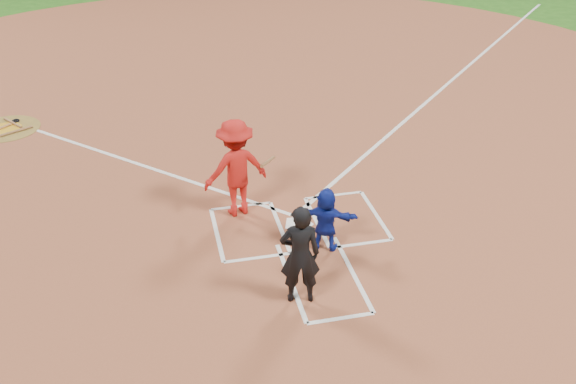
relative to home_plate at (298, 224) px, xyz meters
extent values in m
plane|color=#245B16|center=(0.00, 0.00, -0.02)|extent=(120.00, 120.00, 0.00)
cylinder|color=brown|center=(0.00, 6.00, -0.01)|extent=(28.00, 28.00, 0.01)
cylinder|color=white|center=(0.00, 0.00, 0.00)|extent=(0.60, 0.60, 0.02)
cylinder|color=brown|center=(-6.21, 6.00, 0.00)|extent=(1.70, 1.70, 0.01)
cylinder|color=gold|center=(-6.21, 6.00, 0.00)|extent=(0.80, 0.80, 0.00)
cylinder|color=#915C35|center=(-6.06, 6.25, 0.03)|extent=(0.55, 0.72, 0.06)
cylinder|color=brown|center=(-5.91, 5.70, 0.03)|extent=(0.76, 0.48, 0.06)
torus|color=black|center=(-6.01, 6.40, 0.03)|extent=(0.19, 0.19, 0.05)
imported|color=#122499|center=(0.29, -0.87, 0.60)|extent=(1.18, 0.79, 1.22)
imported|color=black|center=(-0.52, -2.18, 0.87)|extent=(0.70, 0.52, 1.76)
cube|color=white|center=(-0.98, 0.92, -0.01)|extent=(1.22, 0.08, 0.01)
cube|color=white|center=(-0.98, -0.92, -0.01)|extent=(1.22, 0.08, 0.01)
cube|color=white|center=(-0.37, 0.00, -0.01)|extent=(0.08, 1.83, 0.01)
cube|color=white|center=(-1.59, 0.00, -0.01)|extent=(0.08, 1.83, 0.01)
cube|color=white|center=(0.98, 0.92, -0.01)|extent=(1.22, 0.08, 0.01)
cube|color=white|center=(0.98, -0.92, -0.01)|extent=(1.22, 0.08, 0.01)
cube|color=white|center=(0.37, 0.00, -0.01)|extent=(0.08, 1.83, 0.01)
cube|color=white|center=(1.59, 0.00, -0.01)|extent=(0.08, 1.83, 0.01)
cube|color=white|center=(-0.55, -1.70, -0.01)|extent=(0.08, 2.20, 0.01)
cube|color=white|center=(0.55, -1.70, -0.01)|extent=(0.08, 2.20, 0.01)
cube|color=white|center=(0.00, -2.80, -0.01)|extent=(1.10, 0.08, 0.01)
cube|color=white|center=(7.07, 7.37, -0.01)|extent=(14.21, 14.21, 0.01)
imported|color=red|center=(-1.08, 0.72, 0.98)|extent=(1.41, 0.99, 1.98)
cylinder|color=brown|center=(-0.48, 0.57, 1.13)|extent=(0.44, 0.77, 0.28)
camera|label=1|loc=(-2.54, -10.15, 6.77)|focal=40.00mm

